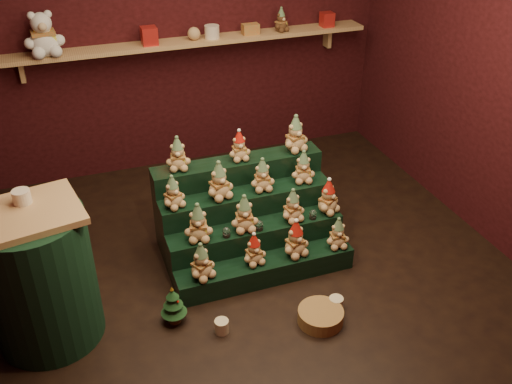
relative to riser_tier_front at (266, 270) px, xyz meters
name	(u,v)px	position (x,y,z in m)	size (l,w,h in m)	color
ground	(255,269)	(-0.04, 0.14, -0.09)	(4.00, 4.00, 0.00)	black
back_wall	(182,27)	(-0.04, 2.19, 1.31)	(4.00, 0.10, 2.80)	black
front_wall	(437,303)	(-0.04, -1.91, 1.31)	(4.00, 0.10, 2.80)	black
right_wall	(504,70)	(2.01, 0.14, 1.31)	(0.10, 4.00, 2.80)	black
back_shelf	(188,43)	(-0.04, 2.02, 1.20)	(3.60, 0.26, 0.24)	tan
riser_tier_front	(266,270)	(0.00, 0.00, 0.00)	(1.40, 0.22, 0.18)	black
riser_tier_midfront	(256,244)	(0.00, 0.22, 0.09)	(1.40, 0.22, 0.36)	black
riser_tier_midback	(247,220)	(0.00, 0.44, 0.18)	(1.40, 0.22, 0.54)	black
riser_tier_back	(238,197)	(0.00, 0.66, 0.27)	(1.40, 0.22, 0.72)	black
teddy_0	(201,261)	(-0.51, -0.02, 0.23)	(0.21, 0.19, 0.29)	tan
teddy_1	(254,249)	(-0.09, 0.01, 0.22)	(0.18, 0.16, 0.25)	tan
teddy_2	(296,238)	(0.24, 0.00, 0.24)	(0.21, 0.19, 0.30)	tan
teddy_3	(338,233)	(0.59, -0.02, 0.22)	(0.18, 0.16, 0.26)	tan
teddy_4	(198,222)	(-0.46, 0.20, 0.42)	(0.21, 0.19, 0.30)	tan
teddy_5	(244,213)	(-0.10, 0.20, 0.42)	(0.21, 0.19, 0.29)	tan
teddy_6	(293,205)	(0.30, 0.20, 0.40)	(0.19, 0.17, 0.27)	tan
teddy_7	(328,196)	(0.61, 0.21, 0.41)	(0.20, 0.18, 0.29)	tan
teddy_8	(173,192)	(-0.59, 0.43, 0.58)	(0.19, 0.17, 0.26)	tan
teddy_9	(219,180)	(-0.22, 0.44, 0.60)	(0.22, 0.20, 0.30)	tan
teddy_10	(262,175)	(0.13, 0.44, 0.58)	(0.19, 0.17, 0.27)	tan
teddy_11	(303,167)	(0.49, 0.45, 0.58)	(0.19, 0.17, 0.27)	tan
teddy_12	(178,154)	(-0.48, 0.67, 0.76)	(0.19, 0.17, 0.27)	tan
teddy_13	(239,146)	(0.02, 0.66, 0.75)	(0.18, 0.16, 0.25)	tan
teddy_14	(295,134)	(0.50, 0.66, 0.78)	(0.22, 0.19, 0.30)	tan
snow_globe_a	(226,232)	(-0.26, 0.16, 0.31)	(0.06, 0.06, 0.08)	black
snow_globe_b	(259,225)	(0.01, 0.16, 0.31)	(0.06, 0.06, 0.08)	black
snow_globe_c	(313,214)	(0.46, 0.16, 0.31)	(0.06, 0.06, 0.08)	black
side_table	(40,277)	(-1.58, -0.03, 0.41)	(0.74, 0.70, 1.00)	tan
table_ornament	(22,197)	(-1.58, 0.07, 0.96)	(0.11, 0.11, 0.09)	beige
mini_christmas_tree	(173,305)	(-0.77, -0.21, 0.06)	(0.18, 0.18, 0.31)	#463019
mug_left	(222,326)	(-0.48, -0.42, -0.04)	(0.10, 0.10, 0.10)	beige
mug_right	(336,304)	(0.36, -0.49, -0.04)	(0.10, 0.10, 0.10)	beige
wicker_basket	(321,316)	(0.20, -0.57, -0.04)	(0.32, 0.32, 0.10)	#A17640
white_bear	(42,28)	(-1.30, 1.98, 1.47)	(0.34, 0.31, 0.48)	silver
brown_bear	(281,20)	(0.90, 1.98, 1.34)	(0.16, 0.14, 0.22)	#4F301A
gift_tin_red_a	(149,36)	(-0.39, 1.99, 1.31)	(0.14, 0.14, 0.16)	#B3201B
gift_tin_cream	(212,32)	(0.20, 1.99, 1.29)	(0.14, 0.14, 0.12)	beige
gift_tin_red_b	(327,19)	(1.40, 1.99, 1.30)	(0.12, 0.12, 0.14)	#B3201B
shelf_plush_ball	(194,34)	(0.02, 1.99, 1.29)	(0.12, 0.12, 0.12)	tan
scarf_gift_box	(250,29)	(0.58, 1.99, 1.28)	(0.16, 0.10, 0.10)	#C54B1B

